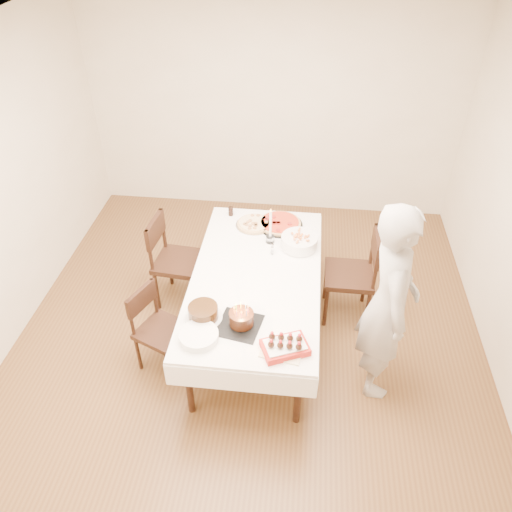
# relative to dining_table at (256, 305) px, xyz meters

# --- Properties ---
(floor) EXTENTS (5.00, 5.00, 0.00)m
(floor) POSITION_rel_dining_table_xyz_m (-0.06, -0.12, -0.38)
(floor) COLOR brown
(floor) RESTS_ON ground
(wall_back) EXTENTS (4.50, 0.04, 2.70)m
(wall_back) POSITION_rel_dining_table_xyz_m (-0.06, 2.38, 0.98)
(wall_back) COLOR beige
(wall_back) RESTS_ON floor
(ceiling) EXTENTS (5.00, 5.00, 0.00)m
(ceiling) POSITION_rel_dining_table_xyz_m (-0.06, -0.12, 2.33)
(ceiling) COLOR white
(ceiling) RESTS_ON wall_back
(dining_table) EXTENTS (1.32, 2.23, 0.75)m
(dining_table) POSITION_rel_dining_table_xyz_m (0.00, 0.00, 0.00)
(dining_table) COLOR white
(dining_table) RESTS_ON floor
(chair_right_savory) EXTENTS (0.51, 0.51, 1.00)m
(chair_right_savory) POSITION_rel_dining_table_xyz_m (0.87, 0.39, 0.12)
(chair_right_savory) COLOR black
(chair_right_savory) RESTS_ON floor
(chair_left_savory) EXTENTS (0.55, 0.55, 0.99)m
(chair_left_savory) POSITION_rel_dining_table_xyz_m (-0.83, 0.42, 0.12)
(chair_left_savory) COLOR black
(chair_left_savory) RESTS_ON floor
(chair_left_dessert) EXTENTS (0.56, 0.56, 0.84)m
(chair_left_dessert) POSITION_rel_dining_table_xyz_m (-0.78, -0.46, 0.04)
(chair_left_dessert) COLOR black
(chair_left_dessert) RESTS_ON floor
(person) EXTENTS (0.44, 0.67, 1.82)m
(person) POSITION_rel_dining_table_xyz_m (1.10, -0.42, 0.54)
(person) COLOR #A19D98
(person) RESTS_ON floor
(pizza_white) EXTENTS (0.39, 0.39, 0.04)m
(pizza_white) POSITION_rel_dining_table_xyz_m (-0.10, 0.77, 0.40)
(pizza_white) COLOR beige
(pizza_white) RESTS_ON dining_table
(pizza_pepperoni) EXTENTS (0.52, 0.52, 0.04)m
(pizza_pepperoni) POSITION_rel_dining_table_xyz_m (0.15, 0.81, 0.40)
(pizza_pepperoni) COLOR red
(pizza_pepperoni) RESTS_ON dining_table
(red_placemat) EXTENTS (0.22, 0.22, 0.01)m
(red_placemat) POSITION_rel_dining_table_xyz_m (0.39, 0.54, 0.38)
(red_placemat) COLOR #B21E1E
(red_placemat) RESTS_ON dining_table
(pasta_bowl) EXTENTS (0.44, 0.44, 0.11)m
(pasta_bowl) POSITION_rel_dining_table_xyz_m (0.36, 0.46, 0.44)
(pasta_bowl) COLOR white
(pasta_bowl) RESTS_ON dining_table
(taper_candle) EXTENTS (0.11, 0.11, 0.38)m
(taper_candle) POSITION_rel_dining_table_xyz_m (0.08, 0.51, 0.57)
(taper_candle) COLOR white
(taper_candle) RESTS_ON dining_table
(shaker_pair) EXTENTS (0.09, 0.09, 0.08)m
(shaker_pair) POSITION_rel_dining_table_xyz_m (0.12, 0.32, 0.41)
(shaker_pair) COLOR white
(shaker_pair) RESTS_ON dining_table
(cola_glass) EXTENTS (0.06, 0.06, 0.09)m
(cola_glass) POSITION_rel_dining_table_xyz_m (-0.37, 0.94, 0.42)
(cola_glass) COLOR black
(cola_glass) RESTS_ON dining_table
(layer_cake) EXTENTS (0.33, 0.33, 0.12)m
(layer_cake) POSITION_rel_dining_table_xyz_m (-0.36, -0.58, 0.44)
(layer_cake) COLOR #341E0D
(layer_cake) RESTS_ON dining_table
(cake_board) EXTENTS (0.39, 0.39, 0.01)m
(cake_board) POSITION_rel_dining_table_xyz_m (-0.06, -0.63, 0.38)
(cake_board) COLOR black
(cake_board) RESTS_ON dining_table
(birthday_cake) EXTENTS (0.26, 0.26, 0.18)m
(birthday_cake) POSITION_rel_dining_table_xyz_m (-0.05, -0.62, 0.48)
(birthday_cake) COLOR #321A0D
(birthday_cake) RESTS_ON dining_table
(strawberry_box) EXTENTS (0.40, 0.34, 0.08)m
(strawberry_box) POSITION_rel_dining_table_xyz_m (0.31, -0.85, 0.42)
(strawberry_box) COLOR #A21A12
(strawberry_box) RESTS_ON dining_table
(box_lid) EXTENTS (0.34, 0.26, 0.03)m
(box_lid) POSITION_rel_dining_table_xyz_m (0.29, -0.86, 0.38)
(box_lid) COLOR beige
(box_lid) RESTS_ON dining_table
(plate_stack) EXTENTS (0.39, 0.39, 0.06)m
(plate_stack) POSITION_rel_dining_table_xyz_m (-0.35, -0.81, 0.41)
(plate_stack) COLOR white
(plate_stack) RESTS_ON dining_table
(china_plate) EXTENTS (0.24, 0.24, 0.01)m
(china_plate) POSITION_rel_dining_table_xyz_m (-0.34, -0.57, 0.38)
(china_plate) COLOR white
(china_plate) RESTS_ON dining_table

